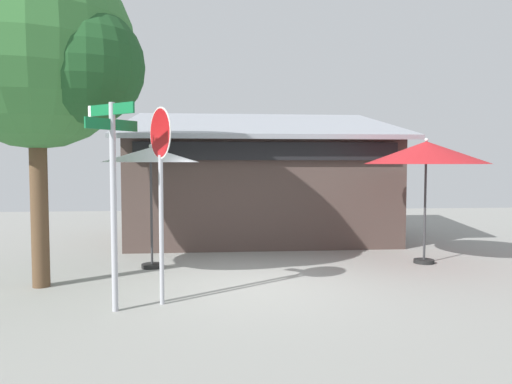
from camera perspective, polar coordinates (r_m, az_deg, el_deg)
name	(u,v)px	position (r m, az deg, el deg)	size (l,w,h in m)	color
ground_plane	(251,287)	(8.96, -0.60, -11.06)	(28.00, 28.00, 0.10)	gray
cafe_building	(259,186)	(14.32, 0.30, 0.70)	(7.57, 5.40, 3.87)	#473833
street_sign_post	(113,183)	(7.40, -16.39, 0.98)	(0.78, 0.74, 3.07)	#A8AAB2
stop_sign	(161,167)	(7.58, -11.10, 2.89)	(0.39, 0.70, 3.04)	#A8AAB2
patio_umbrella_ivory_left	(151,156)	(10.31, -12.22, 4.09)	(2.00, 2.00, 2.58)	black
patio_umbrella_crimson_center	(426,153)	(11.17, 19.29, 4.31)	(2.64, 2.64, 2.73)	black
shade_tree	(43,53)	(9.41, -23.67, 14.67)	(3.63, 3.42, 5.85)	brown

